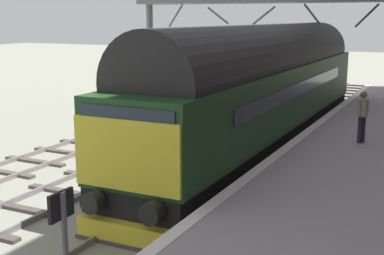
# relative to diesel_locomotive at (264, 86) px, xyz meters

# --- Properties ---
(ground_plane) EXTENTS (140.00, 140.00, 0.00)m
(ground_plane) POSITION_rel_diesel_locomotive_xyz_m (-0.00, -7.86, -2.48)
(ground_plane) COLOR gray
(ground_plane) RESTS_ON ground
(track_main) EXTENTS (2.50, 60.00, 0.15)m
(track_main) POSITION_rel_diesel_locomotive_xyz_m (-0.00, -7.86, -2.43)
(track_main) COLOR slate
(track_main) RESTS_ON ground
(track_adjacent_west) EXTENTS (2.50, 60.00, 0.15)m
(track_adjacent_west) POSITION_rel_diesel_locomotive_xyz_m (-3.50, -7.86, -2.43)
(track_adjacent_west) COLOR slate
(track_adjacent_west) RESTS_ON ground
(station_platform) EXTENTS (4.00, 44.00, 1.01)m
(station_platform) POSITION_rel_diesel_locomotive_xyz_m (3.60, -7.86, -1.98)
(station_platform) COLOR gray
(station_platform) RESTS_ON ground
(diesel_locomotive) EXTENTS (2.74, 18.79, 4.68)m
(diesel_locomotive) POSITION_rel_diesel_locomotive_xyz_m (0.00, 0.00, 0.00)
(diesel_locomotive) COLOR black
(diesel_locomotive) RESTS_ON ground
(platform_number_sign) EXTENTS (0.10, 0.44, 1.81)m
(platform_number_sign) POSITION_rel_diesel_locomotive_xyz_m (1.92, -13.53, -0.27)
(platform_number_sign) COLOR slate
(platform_number_sign) RESTS_ON station_platform
(waiting_passenger) EXTENTS (0.45, 0.48, 1.64)m
(waiting_passenger) POSITION_rel_diesel_locomotive_xyz_m (3.68, -1.25, -0.49)
(waiting_passenger) COLOR #322441
(waiting_passenger) RESTS_ON station_platform
(overhead_footbridge) EXTENTS (15.87, 2.00, 6.10)m
(overhead_footbridge) POSITION_rel_diesel_locomotive_xyz_m (-1.23, 7.04, 3.11)
(overhead_footbridge) COLOR slate
(overhead_footbridge) RESTS_ON ground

